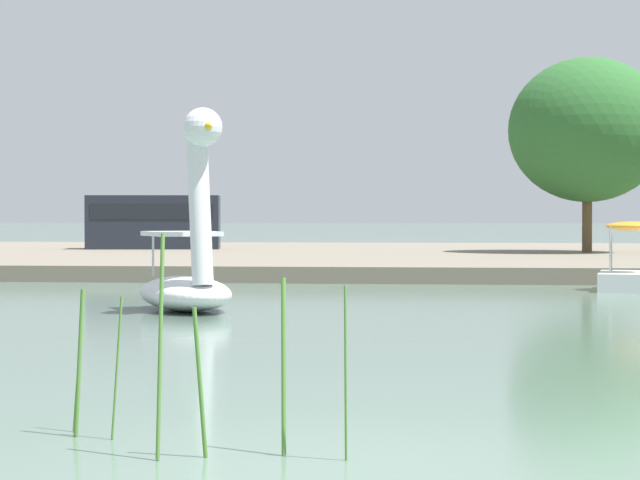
{
  "coord_description": "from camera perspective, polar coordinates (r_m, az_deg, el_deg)",
  "views": [
    {
      "loc": [
        0.72,
        -8.67,
        1.67
      ],
      "look_at": [
        -2.03,
        17.47,
        1.14
      ],
      "focal_mm": 72.79,
      "sensor_mm": 36.0,
      "label": 1
    }
  ],
  "objects": [
    {
      "name": "ground_plane",
      "position": [
        8.86,
        1.26,
        -9.72
      ],
      "size": [
        445.22,
        445.22,
        0.0
      ],
      "primitive_type": "plane",
      "color": "#567060"
    },
    {
      "name": "reed_clump_foreground",
      "position": [
        9.33,
        -9.01,
        -5.18
      ],
      "size": [
        2.93,
        1.17,
        1.54
      ],
      "color": "#4C7F33",
      "rests_on": "ground_plane"
    },
    {
      "name": "shore_bank_far",
      "position": [
        43.71,
        5.07,
        -0.77
      ],
      "size": [
        134.5,
        25.98,
        0.4
      ],
      "primitive_type": "cube",
      "color": "slate",
      "rests_on": "ground_plane"
    },
    {
      "name": "pedal_boat_orange",
      "position": [
        28.99,
        13.58,
        -1.37
      ],
      "size": [
        1.72,
        2.41,
        1.5
      ],
      "color": "white",
      "rests_on": "ground_plane"
    },
    {
      "name": "swan_boat",
      "position": [
        22.22,
        -5.81,
        -1.13
      ],
      "size": [
        2.56,
        3.1,
        3.42
      ],
      "color": "white",
      "rests_on": "ground_plane"
    },
    {
      "name": "tree_broadleaf_right",
      "position": [
        43.39,
        11.68,
        4.76
      ],
      "size": [
        7.17,
        7.11,
        6.38
      ],
      "color": "brown",
      "rests_on": "shore_bank_far"
    },
    {
      "name": "parked_van",
      "position": [
        47.1,
        -7.32,
        0.88
      ],
      "size": [
        4.93,
        2.38,
        1.92
      ],
      "color": "#1E232D",
      "rests_on": "shore_bank_far"
    }
  ]
}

